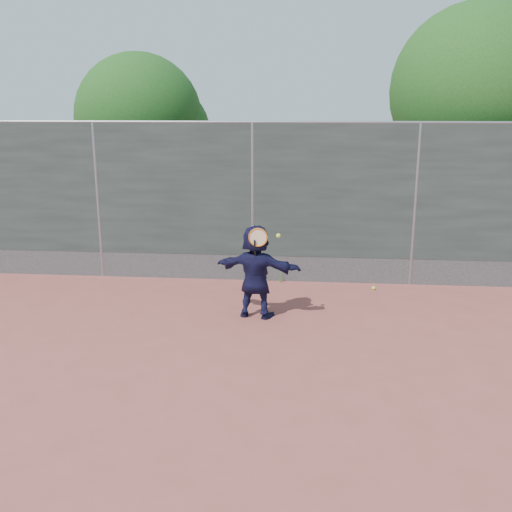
{
  "coord_description": "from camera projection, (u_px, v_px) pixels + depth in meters",
  "views": [
    {
      "loc": [
        1.05,
        -7.08,
        3.25
      ],
      "look_at": [
        0.25,
        1.52,
        1.0
      ],
      "focal_mm": 40.0,
      "sensor_mm": 36.0,
      "label": 1
    }
  ],
  "objects": [
    {
      "name": "tree_right",
      "position": [
        484.0,
        96.0,
        11.98
      ],
      "size": [
        3.78,
        3.6,
        5.39
      ],
      "color": "#382314",
      "rests_on": "ground"
    },
    {
      "name": "fence",
      "position": [
        252.0,
        199.0,
        10.71
      ],
      "size": [
        20.0,
        0.06,
        3.03
      ],
      "color": "#38423D",
      "rests_on": "ground"
    },
    {
      "name": "ball_ground",
      "position": [
        374.0,
        288.0,
        10.49
      ],
      "size": [
        0.07,
        0.07,
        0.07
      ],
      "primitive_type": "sphere",
      "color": "#D4F636",
      "rests_on": "ground"
    },
    {
      "name": "weed_clump",
      "position": [
        267.0,
        275.0,
        10.93
      ],
      "size": [
        0.68,
        0.07,
        0.3
      ],
      "color": "#387226",
      "rests_on": "ground"
    },
    {
      "name": "swing_action",
      "position": [
        260.0,
        238.0,
        8.65
      ],
      "size": [
        0.49,
        0.13,
        0.51
      ],
      "color": "orange",
      "rests_on": "ground"
    },
    {
      "name": "player",
      "position": [
        256.0,
        271.0,
        8.99
      ],
      "size": [
        1.45,
        0.73,
        1.5
      ],
      "primitive_type": "imported",
      "rotation": [
        0.0,
        0.0,
        2.93
      ],
      "color": "#151439",
      "rests_on": "ground"
    },
    {
      "name": "tree_left",
      "position": [
        146.0,
        121.0,
        13.56
      ],
      "size": [
        3.15,
        3.0,
        4.53
      ],
      "color": "#382314",
      "rests_on": "ground"
    },
    {
      "name": "ground",
      "position": [
        227.0,
        355.0,
        7.73
      ],
      "size": [
        80.0,
        80.0,
        0.0
      ],
      "primitive_type": "plane",
      "color": "#9E4C42",
      "rests_on": "ground"
    }
  ]
}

